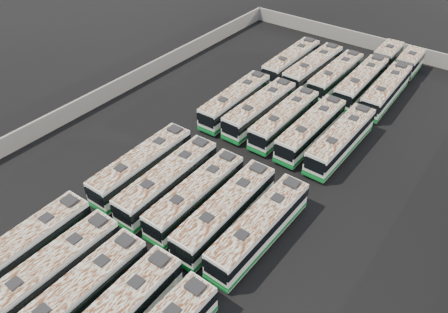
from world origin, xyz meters
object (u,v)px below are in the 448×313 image
Objects in this scene: bus_front_center at (77,297)px; bus_back_far_right at (394,81)px; bus_front_left at (51,272)px; bus_midfront_center at (196,195)px; bus_front_far_left at (23,250)px; bus_midfront_left at (168,181)px; bus_midfront_far_right at (260,228)px; bus_back_center at (336,76)px; bus_back_left at (313,68)px; bus_midback_left at (260,109)px; bus_midfront_far_left at (142,165)px; bus_back_far_left at (291,62)px; bus_midback_far_right at (341,140)px; bus_midback_center at (284,119)px; bus_midback_far_left at (235,101)px; bus_back_right at (370,73)px; bus_midfront_right at (226,212)px; bus_midback_right at (311,129)px.

bus_front_center is 0.64× the size of bus_back_far_right.
bus_midfront_center is at bearing 75.92° from bus_front_left.
bus_front_far_left is 0.65× the size of bus_back_far_right.
bus_midfront_left reaches higher than bus_midfront_far_right.
bus_back_left is at bearing -179.07° from bus_back_center.
bus_midfront_far_right is (6.87, 0.12, 0.05)m from bus_midfront_center.
bus_front_far_left is 42.54m from bus_back_left.
bus_midback_left reaches higher than bus_midfront_center.
bus_back_far_left is at bearing 88.81° from bus_midfront_far_left.
bus_midfront_left reaches higher than bus_back_far_right.
bus_midfront_far_right is at bearing -89.40° from bus_midback_far_right.
bus_front_center is 1.02× the size of bus_midback_center.
bus_front_left is 13.78m from bus_midfront_far_left.
bus_midback_left reaches higher than bus_front_center.
bus_midfront_left is 29.45m from bus_back_center.
bus_back_center is (6.87, 13.42, -0.03)m from bus_midback_far_left.
bus_front_left is at bearing -84.27° from bus_midback_far_left.
bus_midback_far_right is at bearing -44.48° from bus_back_far_left.
bus_midfront_far_right is 29.85m from bus_back_center.
bus_back_center is 4.84m from bus_back_right.
bus_midback_far_left is at bearing 97.17° from bus_front_left.
bus_midfront_center is 0.63× the size of bus_back_far_right.
bus_back_right reaches higher than bus_midfront_center.
bus_midback_far_left is 6.84m from bus_midback_center.
bus_midfront_right is 32.68m from bus_back_far_right.
bus_front_left is 0.64× the size of bus_back_far_right.
bus_back_right is at bearing 90.16° from bus_midback_right.
bus_midback_far_right is (13.88, 29.18, -0.00)m from bus_front_far_left.
bus_front_center is at bearing -89.49° from bus_back_center.
bus_midback_center is 13.25m from bus_back_center.
bus_back_far_right is (-0.14, 16.50, -0.01)m from bus_midback_far_right.
bus_back_far_left reaches higher than bus_midback_far_left.
bus_midback_left is 6.85m from bus_midback_right.
bus_midback_far_right is 14.93m from bus_back_center.
bus_back_left reaches higher than bus_back_center.
bus_back_left is 10.68m from bus_back_far_right.
bus_back_left is 0.65× the size of bus_back_right.
bus_back_center is (6.96, 42.42, -0.04)m from bus_front_far_left.
bus_midfront_far_right is at bearing 52.74° from bus_front_left.
bus_midback_left is 1.00× the size of bus_midback_far_right.
bus_midback_left is 0.63× the size of bus_back_right.
bus_back_center is at bearing 89.49° from bus_midfront_center.
bus_midfront_right is at bearing -57.96° from bus_midback_far_left.
bus_midback_far_left reaches higher than bus_midfront_center.
bus_front_center is 0.99× the size of bus_back_far_left.
bus_front_center is at bearing -84.09° from bus_back_left.
bus_midfront_left is 1.01× the size of bus_midfront_far_right.
bus_front_center is at bearing -89.94° from bus_midback_center.
bus_midfront_far_right is 0.99× the size of bus_back_left.
bus_back_center is at bearing 61.72° from bus_midback_far_left.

